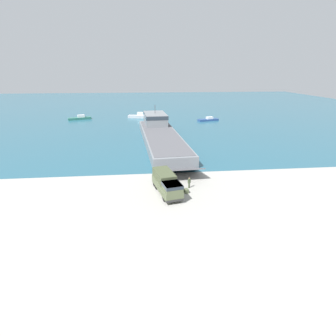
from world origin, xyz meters
TOP-DOWN VIEW (x-y plane):
  - ground_plane at (0.00, 0.00)m, footprint 240.00×240.00m
  - water_surface at (0.00, 95.76)m, footprint 240.00×180.00m
  - landing_craft at (1.60, 29.55)m, footprint 10.99×44.33m
  - military_truck at (0.42, -2.16)m, footprint 4.08×8.08m
  - soldier_on_ramp at (4.00, -0.79)m, footprint 0.49×0.47m
  - moored_boat_a at (-25.67, 62.51)m, footprint 8.31×4.81m
  - moored_boat_b at (-3.79, 63.82)m, footprint 8.59×3.74m
  - moored_boat_c at (20.92, 55.34)m, footprint 7.83×4.04m
  - cargo_crate at (3.28, -2.41)m, footprint 0.73×0.83m

SIDE VIEW (x-z plane):
  - ground_plane at x=0.00m, z-range 0.00..0.00m
  - water_surface at x=0.00m, z-range 0.00..0.01m
  - cargo_crate at x=3.28m, z-range 0.00..0.61m
  - moored_boat_c at x=20.92m, z-range -0.24..1.18m
  - moored_boat_a at x=-25.67m, z-range -0.28..1.40m
  - moored_boat_b at x=-3.79m, z-range -0.36..1.79m
  - soldier_on_ramp at x=4.00m, z-range 0.14..1.87m
  - military_truck at x=0.42m, z-range 0.11..3.03m
  - landing_craft at x=1.60m, z-range -2.01..5.83m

